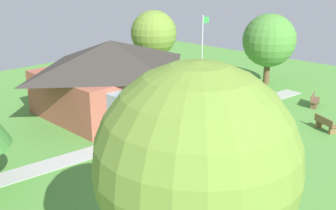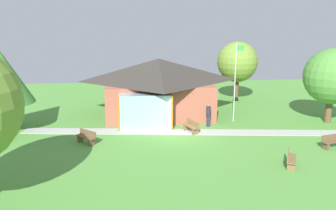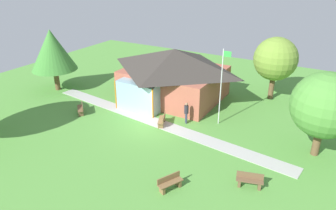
{
  "view_description": "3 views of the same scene",
  "coord_description": "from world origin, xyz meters",
  "px_view_note": "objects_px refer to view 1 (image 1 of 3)",
  "views": [
    {
      "loc": [
        -16.67,
        -14.16,
        8.74
      ],
      "look_at": [
        -0.74,
        1.41,
        1.28
      ],
      "focal_mm": 42.74,
      "sensor_mm": 36.0,
      "label": 1
    },
    {
      "loc": [
        -3.17,
        -22.26,
        7.54
      ],
      "look_at": [
        -0.76,
        2.88,
        1.47
      ],
      "focal_mm": 37.2,
      "sensor_mm": 36.0,
      "label": 2
    },
    {
      "loc": [
        12.0,
        -18.0,
        11.57
      ],
      "look_at": [
        0.44,
        1.98,
        1.15
      ],
      "focal_mm": 33.77,
      "sensor_mm": 36.0,
      "label": 3
    }
  ],
  "objects_px": {
    "pavilion": "(113,75)",
    "bench_front_right": "(325,124)",
    "bench_mid_left": "(120,162)",
    "bench_lawn_far_right": "(314,101)",
    "tree_lawn_corner": "(196,164)",
    "tree_behind_pavilion_right": "(154,34)",
    "tree_east_hedge": "(269,41)",
    "bench_rear_near_path": "(193,116)",
    "flagpole": "(202,55)",
    "visitor_near_flagpole": "(193,97)"
  },
  "relations": [
    {
      "from": "bench_front_right",
      "to": "flagpole",
      "type": "bearing_deg",
      "value": -150.24
    },
    {
      "from": "bench_rear_near_path",
      "to": "tree_lawn_corner",
      "type": "distance_m",
      "value": 14.74
    },
    {
      "from": "tree_east_hedge",
      "to": "tree_behind_pavilion_right",
      "type": "bearing_deg",
      "value": 120.9
    },
    {
      "from": "tree_east_hedge",
      "to": "bench_rear_near_path",
      "type": "bearing_deg",
      "value": -172.07
    },
    {
      "from": "pavilion",
      "to": "bench_mid_left",
      "type": "distance_m",
      "value": 8.69
    },
    {
      "from": "bench_lawn_far_right",
      "to": "tree_lawn_corner",
      "type": "xyz_separation_m",
      "value": [
        -18.81,
        -5.41,
        3.97
      ]
    },
    {
      "from": "bench_lawn_far_right",
      "to": "pavilion",
      "type": "bearing_deg",
      "value": -58.15
    },
    {
      "from": "bench_rear_near_path",
      "to": "bench_mid_left",
      "type": "bearing_deg",
      "value": 78.93
    },
    {
      "from": "tree_lawn_corner",
      "to": "tree_east_hedge",
      "type": "bearing_deg",
      "value": 26.65
    },
    {
      "from": "bench_mid_left",
      "to": "tree_behind_pavilion_right",
      "type": "xyz_separation_m",
      "value": [
        12.97,
        11.23,
        3.36
      ]
    },
    {
      "from": "tree_behind_pavilion_right",
      "to": "bench_front_right",
      "type": "bearing_deg",
      "value": -95.95
    },
    {
      "from": "bench_rear_near_path",
      "to": "visitor_near_flagpole",
      "type": "xyz_separation_m",
      "value": [
        1.46,
        1.25,
        0.62
      ]
    },
    {
      "from": "bench_front_right",
      "to": "bench_mid_left",
      "type": "relative_size",
      "value": 1.1
    },
    {
      "from": "bench_front_right",
      "to": "tree_east_hedge",
      "type": "height_order",
      "value": "tree_east_hedge"
    },
    {
      "from": "pavilion",
      "to": "tree_east_hedge",
      "type": "height_order",
      "value": "tree_east_hedge"
    },
    {
      "from": "bench_mid_left",
      "to": "bench_lawn_far_right",
      "type": "relative_size",
      "value": 0.89
    },
    {
      "from": "flagpole",
      "to": "tree_east_hedge",
      "type": "bearing_deg",
      "value": -7.5
    },
    {
      "from": "bench_lawn_far_right",
      "to": "bench_mid_left",
      "type": "bearing_deg",
      "value": -24.68
    },
    {
      "from": "bench_front_right",
      "to": "bench_rear_near_path",
      "type": "bearing_deg",
      "value": -119.82
    },
    {
      "from": "bench_front_right",
      "to": "bench_mid_left",
      "type": "xyz_separation_m",
      "value": [
        -11.31,
        4.74,
        0.0
      ]
    },
    {
      "from": "bench_mid_left",
      "to": "tree_behind_pavilion_right",
      "type": "distance_m",
      "value": 17.48
    },
    {
      "from": "tree_lawn_corner",
      "to": "tree_behind_pavilion_right",
      "type": "distance_m",
      "value": 25.26
    },
    {
      "from": "bench_lawn_far_right",
      "to": "tree_behind_pavilion_right",
      "type": "relative_size",
      "value": 0.27
    },
    {
      "from": "tree_east_hedge",
      "to": "tree_behind_pavilion_right",
      "type": "height_order",
      "value": "tree_behind_pavilion_right"
    },
    {
      "from": "bench_rear_near_path",
      "to": "bench_lawn_far_right",
      "type": "distance_m",
      "value": 8.98
    },
    {
      "from": "bench_front_right",
      "to": "tree_lawn_corner",
      "type": "distance_m",
      "value": 15.83
    },
    {
      "from": "pavilion",
      "to": "bench_front_right",
      "type": "height_order",
      "value": "pavilion"
    },
    {
      "from": "bench_mid_left",
      "to": "tree_lawn_corner",
      "type": "distance_m",
      "value": 9.45
    },
    {
      "from": "bench_front_right",
      "to": "tree_behind_pavilion_right",
      "type": "height_order",
      "value": "tree_behind_pavilion_right"
    },
    {
      "from": "bench_rear_near_path",
      "to": "pavilion",
      "type": "bearing_deg",
      "value": -3.33
    },
    {
      "from": "bench_mid_left",
      "to": "visitor_near_flagpole",
      "type": "distance_m",
      "value": 8.93
    },
    {
      "from": "flagpole",
      "to": "bench_mid_left",
      "type": "height_order",
      "value": "flagpole"
    },
    {
      "from": "bench_lawn_far_right",
      "to": "tree_east_hedge",
      "type": "height_order",
      "value": "tree_east_hedge"
    },
    {
      "from": "pavilion",
      "to": "bench_mid_left",
      "type": "bearing_deg",
      "value": -126.6
    },
    {
      "from": "bench_rear_near_path",
      "to": "tree_lawn_corner",
      "type": "relative_size",
      "value": 0.23
    },
    {
      "from": "flagpole",
      "to": "bench_rear_near_path",
      "type": "bearing_deg",
      "value": -146.67
    },
    {
      "from": "tree_lawn_corner",
      "to": "tree_behind_pavilion_right",
      "type": "bearing_deg",
      "value": 48.61
    },
    {
      "from": "pavilion",
      "to": "tree_lawn_corner",
      "type": "relative_size",
      "value": 1.35
    },
    {
      "from": "visitor_near_flagpole",
      "to": "tree_lawn_corner",
      "type": "height_order",
      "value": "tree_lawn_corner"
    },
    {
      "from": "tree_lawn_corner",
      "to": "tree_east_hedge",
      "type": "xyz_separation_m",
      "value": [
        21.56,
        10.82,
        -0.83
      ]
    },
    {
      "from": "bench_mid_left",
      "to": "bench_lawn_far_right",
      "type": "bearing_deg",
      "value": -145.76
    },
    {
      "from": "flagpole",
      "to": "tree_behind_pavilion_right",
      "type": "relative_size",
      "value": 1.05
    },
    {
      "from": "tree_behind_pavilion_right",
      "to": "tree_lawn_corner",
      "type": "bearing_deg",
      "value": -131.39
    },
    {
      "from": "pavilion",
      "to": "bench_lawn_far_right",
      "type": "height_order",
      "value": "pavilion"
    },
    {
      "from": "bench_lawn_far_right",
      "to": "bench_rear_near_path",
      "type": "bearing_deg",
      "value": -41.73
    },
    {
      "from": "bench_rear_near_path",
      "to": "bench_lawn_far_right",
      "type": "bearing_deg",
      "value": -139.67
    },
    {
      "from": "bench_rear_near_path",
      "to": "visitor_near_flagpole",
      "type": "bearing_deg",
      "value": -73.3
    },
    {
      "from": "tree_east_hedge",
      "to": "flagpole",
      "type": "bearing_deg",
      "value": 172.5
    },
    {
      "from": "flagpole",
      "to": "bench_lawn_far_right",
      "type": "bearing_deg",
      "value": -55.5
    },
    {
      "from": "bench_mid_left",
      "to": "bench_lawn_far_right",
      "type": "distance_m",
      "value": 15.26
    }
  ]
}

